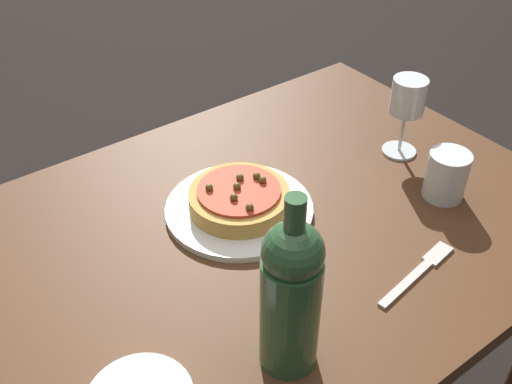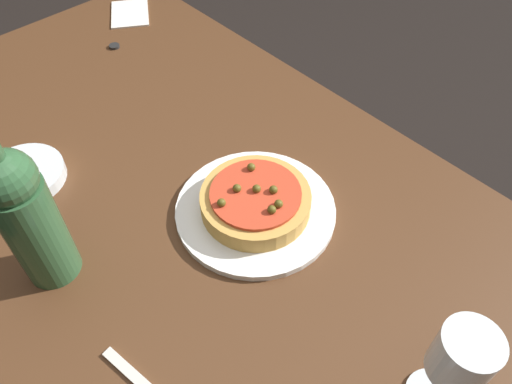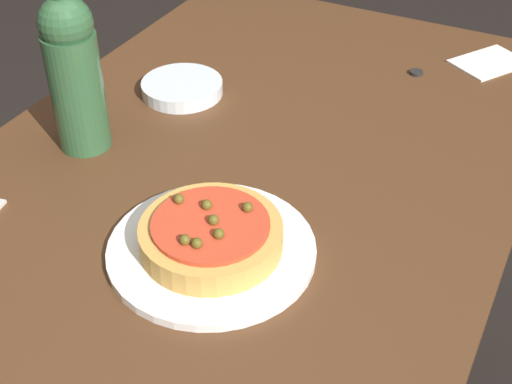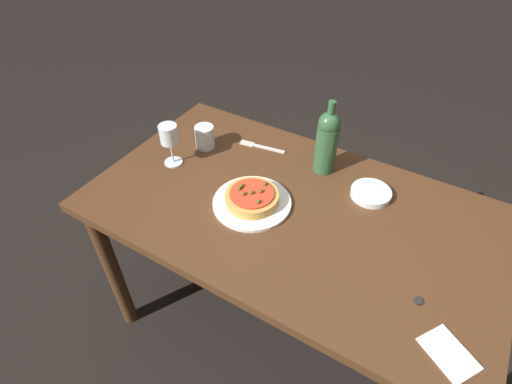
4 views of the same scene
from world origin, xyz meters
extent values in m
cube|color=#4C2D19|center=(0.00, 0.00, 0.75)|extent=(1.37, 0.79, 0.03)
cylinder|color=#4C2D19|center=(0.63, 0.33, 0.36)|extent=(0.06, 0.06, 0.73)
cylinder|color=white|center=(0.12, 0.06, 0.77)|extent=(0.27, 0.27, 0.01)
cylinder|color=gold|center=(0.12, 0.06, 0.79)|extent=(0.18, 0.18, 0.03)
cylinder|color=red|center=(0.12, 0.06, 0.81)|extent=(0.15, 0.15, 0.01)
sphere|color=brown|center=(0.12, 0.06, 0.82)|extent=(0.01, 0.01, 0.01)
sphere|color=brown|center=(0.08, 0.09, 0.82)|extent=(0.01, 0.01, 0.01)
sphere|color=brown|center=(0.17, 0.06, 0.82)|extent=(0.01, 0.01, 0.01)
sphere|color=brown|center=(0.14, 0.08, 0.82)|extent=(0.01, 0.01, 0.01)
sphere|color=brown|center=(0.10, 0.04, 0.82)|extent=(0.01, 0.01, 0.01)
sphere|color=brown|center=(0.17, 0.05, 0.82)|extent=(0.01, 0.01, 0.01)
sphere|color=brown|center=(0.11, 0.00, 0.82)|extent=(0.01, 0.01, 0.01)
cylinder|color=silver|center=(0.50, 0.02, 0.77)|extent=(0.07, 0.07, 0.00)
cylinder|color=silver|center=(0.50, 0.02, 0.81)|extent=(0.01, 0.01, 0.09)
cylinder|color=silver|center=(0.50, 0.02, 0.89)|extent=(0.07, 0.07, 0.07)
cylinder|color=#2D5633|center=(-0.01, -0.24, 0.86)|extent=(0.08, 0.08, 0.18)
sphere|color=#2D5633|center=(-0.01, -0.24, 0.96)|extent=(0.08, 0.08, 0.08)
cylinder|color=#2D5633|center=(-0.01, -0.24, 1.01)|extent=(0.03, 0.03, 0.06)
cylinder|color=silver|center=(0.45, -0.13, 0.81)|extent=(0.08, 0.08, 0.09)
cube|color=beige|center=(0.23, -0.25, 0.77)|extent=(0.13, 0.03, 0.00)
cube|color=beige|center=(0.32, -0.23, 0.77)|extent=(0.06, 0.03, 0.00)
camera|label=1|loc=(-0.35, -0.63, 1.46)|focal=42.00mm
camera|label=2|loc=(0.50, -0.30, 1.42)|focal=35.00mm
camera|label=3|loc=(0.70, 0.41, 1.38)|focal=50.00mm
camera|label=4|loc=(-0.39, 0.88, 1.70)|focal=28.00mm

